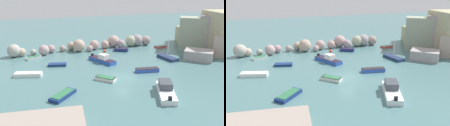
% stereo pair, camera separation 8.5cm
% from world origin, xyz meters
% --- Properties ---
extents(cove_water, '(160.00, 160.00, 0.00)m').
position_xyz_m(cove_water, '(0.00, 0.00, 0.00)').
color(cove_water, slate).
rests_on(cove_water, ground).
extents(cliff_headland_right, '(17.82, 20.66, 8.85)m').
position_xyz_m(cliff_headland_right, '(26.12, 9.64, 3.46)').
color(cliff_headland_right, tan).
rests_on(cliff_headland_right, ground).
extents(rock_breakwater, '(32.70, 4.20, 2.77)m').
position_xyz_m(rock_breakwater, '(0.54, 18.40, 1.19)').
color(rock_breakwater, '#A9A59B').
rests_on(rock_breakwater, ground).
extents(stone_dock, '(9.88, 5.81, 1.10)m').
position_xyz_m(stone_dock, '(-13.38, -10.52, 0.55)').
color(stone_dock, '#A09084').
rests_on(stone_dock, ground).
extents(channel_buoy, '(0.66, 0.66, 0.66)m').
position_xyz_m(channel_buoy, '(2.13, 15.17, 0.33)').
color(channel_buoy, '#E04C28').
rests_on(channel_buoy, cove_water).
extents(moored_boat_0, '(4.41, 6.61, 1.61)m').
position_xyz_m(moored_boat_0, '(3.17, -7.68, 0.59)').
color(moored_boat_0, white).
rests_on(moored_boat_0, cove_water).
extents(moored_boat_1, '(4.08, 6.19, 1.62)m').
position_xyz_m(moored_boat_1, '(-0.47, 8.67, 0.54)').
color(moored_boat_1, blue).
rests_on(moored_boat_1, cove_water).
extents(moored_boat_2, '(2.40, 4.80, 4.21)m').
position_xyz_m(moored_boat_2, '(12.31, 6.14, 0.30)').
color(moored_boat_2, navy).
rests_on(moored_boat_2, cove_water).
extents(moored_boat_3, '(2.89, 1.82, 0.47)m').
position_xyz_m(moored_boat_3, '(-14.58, -9.42, 0.23)').
color(moored_boat_3, yellow).
rests_on(moored_boat_3, cove_water).
extents(moored_boat_4, '(4.05, 1.81, 0.66)m').
position_xyz_m(moored_boat_4, '(5.00, 0.94, 0.33)').
color(moored_boat_4, '#3350B6').
rests_on(moored_boat_4, cove_water).
extents(moored_boat_5, '(4.45, 2.53, 0.63)m').
position_xyz_m(moored_boat_5, '(-13.95, 5.60, 0.31)').
color(moored_boat_5, white).
rests_on(moored_boat_5, cove_water).
extents(moored_boat_6, '(2.93, 1.63, 0.44)m').
position_xyz_m(moored_boat_6, '(15.95, 14.76, 0.22)').
color(moored_boat_6, '#CE3B32').
rests_on(moored_boat_6, cove_water).
extents(moored_boat_7, '(3.16, 3.18, 0.58)m').
position_xyz_m(moored_boat_7, '(-2.82, -0.27, 0.30)').
color(moored_boat_7, white).
rests_on(moored_boat_7, cove_water).
extents(moored_boat_8, '(3.43, 2.10, 0.45)m').
position_xyz_m(moored_boat_8, '(-8.86, 9.35, 0.23)').
color(moored_boat_8, navy).
rests_on(moored_boat_8, cove_water).
extents(moored_boat_9, '(3.97, 3.97, 0.54)m').
position_xyz_m(moored_boat_9, '(-9.88, -3.82, 0.26)').
color(moored_boat_9, navy).
rests_on(moored_boat_9, cove_water).
extents(moored_boat_10, '(3.04, 1.94, 0.62)m').
position_xyz_m(moored_boat_10, '(-12.66, 15.09, 0.30)').
color(moored_boat_10, white).
rests_on(moored_boat_10, cove_water).
extents(moored_boat_11, '(3.37, 2.84, 0.66)m').
position_xyz_m(moored_boat_11, '(5.96, 14.98, 0.33)').
color(moored_boat_11, navy).
rests_on(moored_boat_11, cove_water).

